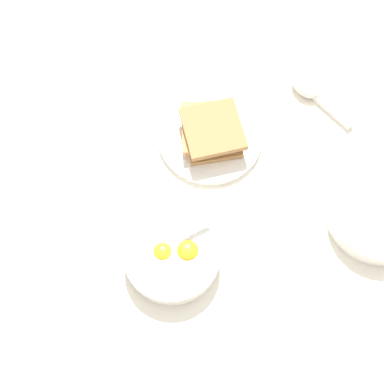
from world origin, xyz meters
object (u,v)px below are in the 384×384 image
(egg_bowl, at_px, (172,255))
(toast_plate, at_px, (210,136))
(congee_bowl, at_px, (379,214))
(toast_sandwich, at_px, (211,131))
(soup_spoon, at_px, (311,89))

(egg_bowl, distance_m, toast_plate, 0.23)
(toast_plate, relative_size, congee_bowl, 1.11)
(egg_bowl, relative_size, toast_plate, 0.83)
(toast_sandwich, xyz_separation_m, soup_spoon, (-0.18, -0.11, -0.02))
(toast_plate, xyz_separation_m, congee_bowl, (-0.28, 0.13, 0.01))
(toast_plate, distance_m, soup_spoon, 0.21)
(egg_bowl, xyz_separation_m, toast_plate, (-0.05, -0.22, -0.02))
(toast_plate, distance_m, toast_sandwich, 0.03)
(soup_spoon, relative_size, congee_bowl, 0.73)
(congee_bowl, bearing_deg, toast_sandwich, -24.94)
(egg_bowl, height_order, congee_bowl, egg_bowl)
(toast_plate, bearing_deg, soup_spoon, -150.16)
(toast_sandwich, bearing_deg, congee_bowl, 155.06)
(egg_bowl, height_order, toast_plate, egg_bowl)
(toast_sandwich, distance_m, soup_spoon, 0.21)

